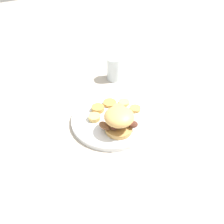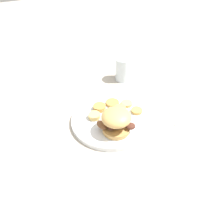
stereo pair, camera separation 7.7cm
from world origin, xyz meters
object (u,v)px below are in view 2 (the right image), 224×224
object	(u,v)px
dinner_plate	(112,119)
fork	(170,109)
drinking_glass	(123,69)
sandwich	(116,121)

from	to	relation	value
dinner_plate	fork	world-z (taller)	dinner_plate
dinner_plate	drinking_glass	distance (m)	0.30
fork	sandwich	bearing A→B (deg)	94.36
dinner_plate	sandwich	bearing A→B (deg)	163.55
fork	drinking_glass	xyz separation A→B (m)	(0.28, 0.05, 0.05)
fork	dinner_plate	bearing A→B (deg)	78.58
sandwich	dinner_plate	bearing A→B (deg)	-16.45
sandwich	drinking_glass	xyz separation A→B (m)	(0.30, -0.20, -0.01)
dinner_plate	drinking_glass	bearing A→B (deg)	-37.57
fork	drinking_glass	bearing A→B (deg)	10.20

